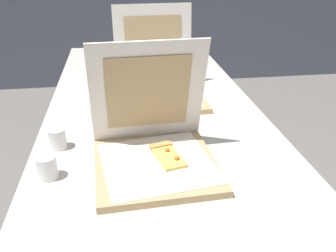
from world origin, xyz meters
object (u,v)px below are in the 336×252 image
at_px(pizza_box_middle, 159,85).
at_px(cup_white_mid, 97,114).
at_px(pizza_box_front, 155,149).
at_px(cup_white_far, 102,80).
at_px(cup_white_near_left, 47,167).
at_px(cup_white_near_center, 57,139).
at_px(table, 157,130).

height_order(pizza_box_middle, cup_white_mid, pizza_box_middle).
distance_m(pizza_box_front, cup_white_far, 0.75).
relative_size(cup_white_mid, cup_white_near_left, 1.00).
height_order(cup_white_far, cup_white_near_center, same).
distance_m(cup_white_mid, cup_white_near_center, 0.22).
distance_m(table, cup_white_near_center, 0.40).
xyz_separation_m(table, pizza_box_middle, (0.04, 0.24, 0.10)).
xyz_separation_m(pizza_box_front, cup_white_far, (-0.18, 0.73, -0.02)).
bearing_deg(table, cup_white_mid, 178.03).
bearing_deg(pizza_box_middle, table, -102.26).
relative_size(cup_white_mid, cup_white_far, 1.00).
xyz_separation_m(cup_white_far, cup_white_near_center, (-0.13, -0.59, 0.00)).
bearing_deg(cup_white_near_center, pizza_box_middle, 46.71).
distance_m(table, cup_white_far, 0.48).
bearing_deg(cup_white_near_left, cup_white_near_center, 87.88).
bearing_deg(cup_white_far, cup_white_mid, -91.06).
distance_m(pizza_box_front, pizza_box_middle, 0.56).
relative_size(pizza_box_middle, cup_white_far, 5.81).
bearing_deg(pizza_box_middle, cup_white_near_left, -126.81).
height_order(cup_white_mid, cup_white_near_center, same).
xyz_separation_m(table, pizza_box_front, (-0.04, -0.32, 0.10)).
bearing_deg(cup_white_far, cup_white_near_left, -100.24).
xyz_separation_m(pizza_box_front, cup_white_near_center, (-0.31, 0.14, -0.02)).
xyz_separation_m(pizza_box_front, pizza_box_middle, (0.08, 0.56, 0.00)).
bearing_deg(cup_white_mid, cup_white_near_left, -110.07).
relative_size(cup_white_mid, cup_white_near_center, 1.00).
bearing_deg(cup_white_near_center, cup_white_mid, 55.62).
relative_size(table, pizza_box_front, 6.29).
bearing_deg(pizza_box_middle, cup_white_mid, -141.74).
distance_m(cup_white_near_left, cup_white_near_center, 0.18).
bearing_deg(cup_white_mid, table, -1.97).
relative_size(pizza_box_front, pizza_box_middle, 0.93).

